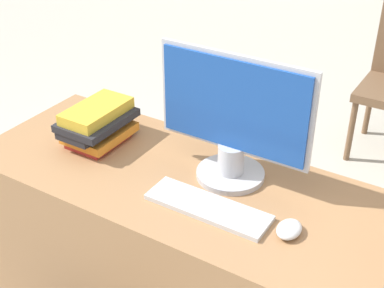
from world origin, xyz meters
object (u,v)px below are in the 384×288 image
at_px(mouse, 289,229).
at_px(book_stack, 98,124).
at_px(keyboard, 208,207).
at_px(monitor, 233,120).

relative_size(mouse, book_stack, 0.34).
xyz_separation_m(keyboard, mouse, (0.26, 0.02, 0.01)).
bearing_deg(mouse, keyboard, -174.62).
relative_size(monitor, keyboard, 1.33).
height_order(monitor, book_stack, monitor).
distance_m(monitor, book_stack, 0.55).
xyz_separation_m(keyboard, book_stack, (-0.55, 0.14, 0.07)).
xyz_separation_m(mouse, book_stack, (-0.81, 0.12, 0.06)).
bearing_deg(keyboard, book_stack, 165.69).
bearing_deg(monitor, mouse, -31.29).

